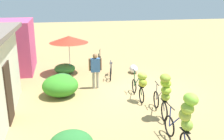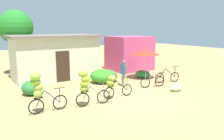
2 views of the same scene
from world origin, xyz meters
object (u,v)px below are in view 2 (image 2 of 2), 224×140
(building_low, at_px, (55,56))
(bicycle_center_loaded, at_px, (113,84))
(market_umbrella, at_px, (145,52))
(produce_sack, at_px, (176,87))
(shop_pink, at_px, (129,53))
(bicycle_by_shop, at_px, (152,81))
(bicycle_near_pile, at_px, (87,85))
(bicycle_leftmost, at_px, (39,89))
(person_vendor, at_px, (123,71))
(tree_behind_building, at_px, (16,28))
(bicycle_rightmost, at_px, (167,77))

(building_low, bearing_deg, bicycle_center_loaded, -82.99)
(market_umbrella, height_order, produce_sack, market_umbrella)
(shop_pink, bearing_deg, market_umbrella, -110.39)
(bicycle_by_shop, bearing_deg, bicycle_near_pile, -169.76)
(bicycle_leftmost, bearing_deg, shop_pink, 33.13)
(bicycle_leftmost, xyz_separation_m, bicycle_by_shop, (6.73, 0.59, -0.71))
(bicycle_leftmost, distance_m, bicycle_near_pile, 2.00)
(market_umbrella, distance_m, bicycle_by_shop, 2.72)
(shop_pink, height_order, produce_sack, shop_pink)
(market_umbrella, bearing_deg, shop_pink, 69.61)
(produce_sack, bearing_deg, shop_pink, 74.84)
(market_umbrella, xyz_separation_m, person_vendor, (-2.49, -1.00, -0.87))
(tree_behind_building, xyz_separation_m, bicycle_leftmost, (-0.89, -8.92, -2.41))
(tree_behind_building, bearing_deg, market_umbrella, -42.43)
(shop_pink, xyz_separation_m, bicycle_center_loaded, (-5.46, -5.88, -0.64))
(market_umbrella, bearing_deg, tree_behind_building, 137.57)
(bicycle_center_loaded, distance_m, bicycle_rightmost, 4.85)
(bicycle_rightmost, xyz_separation_m, person_vendor, (-3.01, 0.64, 0.62))
(bicycle_center_loaded, distance_m, person_vendor, 2.34)
(building_low, distance_m, bicycle_leftmost, 6.83)
(tree_behind_building, bearing_deg, bicycle_by_shop, -54.93)
(bicycle_near_pile, distance_m, person_vendor, 3.82)
(market_umbrella, distance_m, produce_sack, 3.77)
(tree_behind_building, bearing_deg, person_vendor, -58.82)
(produce_sack, bearing_deg, market_umbrella, 80.29)
(shop_pink, bearing_deg, produce_sack, -105.16)
(shop_pink, relative_size, bicycle_near_pile, 1.93)
(market_umbrella, relative_size, bicycle_rightmost, 1.20)
(bicycle_near_pile, relative_size, produce_sack, 2.37)
(building_low, xyz_separation_m, bicycle_by_shop, (3.90, -5.61, -1.17))
(person_vendor, bearing_deg, bicycle_leftmost, -163.45)
(shop_pink, height_order, person_vendor, shop_pink)
(bicycle_by_shop, relative_size, person_vendor, 0.97)
(bicycle_by_shop, bearing_deg, bicycle_rightmost, 12.28)
(bicycle_near_pile, bearing_deg, person_vendor, 28.91)
(market_umbrella, height_order, bicycle_near_pile, market_umbrella)
(bicycle_center_loaded, bearing_deg, shop_pink, 47.13)
(tree_behind_building, bearing_deg, bicycle_center_loaded, -73.08)
(shop_pink, height_order, bicycle_near_pile, shop_pink)
(market_umbrella, xyz_separation_m, bicycle_center_loaded, (-4.22, -2.56, -1.11))
(bicycle_rightmost, height_order, person_vendor, person_vendor)
(bicycle_rightmost, bearing_deg, shop_pink, 81.86)
(produce_sack, bearing_deg, tree_behind_building, 123.27)
(bicycle_rightmost, bearing_deg, bicycle_center_loaded, -169.09)
(shop_pink, xyz_separation_m, tree_behind_building, (-8.16, 3.01, 2.09))
(shop_pink, bearing_deg, bicycle_near_pile, -138.87)
(building_low, relative_size, bicycle_leftmost, 3.45)
(market_umbrella, bearing_deg, produce_sack, -99.71)
(shop_pink, relative_size, bicycle_leftmost, 1.83)
(produce_sack, xyz_separation_m, person_vendor, (-1.92, 2.35, 0.76))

